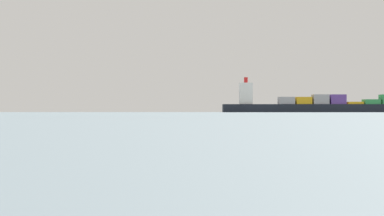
% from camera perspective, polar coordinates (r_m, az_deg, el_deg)
% --- Properties ---
extents(cargo_ship, '(194.33, 116.34, 37.56)m').
position_cam_1_polar(cargo_ship, '(955.02, 8.15, 0.21)').
color(cargo_ship, black).
rests_on(cargo_ship, ground_plane).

